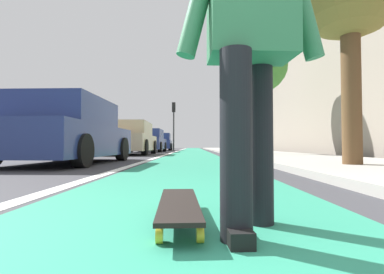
{
  "coord_description": "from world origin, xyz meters",
  "views": [
    {
      "loc": [
        -0.55,
        -0.08,
        0.41
      ],
      "look_at": [
        8.45,
        -0.02,
        0.69
      ],
      "focal_mm": 26.45,
      "sensor_mm": 36.0,
      "label": 1
    }
  ],
  "objects_px": {
    "skateboard": "(179,205)",
    "traffic_light": "(174,117)",
    "parked_car_far": "(149,141)",
    "street_tree_mid": "(260,67)",
    "parked_car_near": "(67,133)",
    "skater_person": "(250,35)",
    "parked_car_mid": "(130,139)",
    "parked_car_end": "(161,142)"
  },
  "relations": [
    {
      "from": "skateboard",
      "to": "traffic_light",
      "type": "height_order",
      "value": "traffic_light"
    },
    {
      "from": "skateboard",
      "to": "parked_car_far",
      "type": "height_order",
      "value": "parked_car_far"
    },
    {
      "from": "skateboard",
      "to": "traffic_light",
      "type": "bearing_deg",
      "value": 4.18
    },
    {
      "from": "traffic_light",
      "to": "street_tree_mid",
      "type": "height_order",
      "value": "street_tree_mid"
    },
    {
      "from": "skateboard",
      "to": "parked_car_near",
      "type": "xyz_separation_m",
      "value": [
        4.97,
        2.83,
        0.61
      ]
    },
    {
      "from": "skateboard",
      "to": "parked_car_far",
      "type": "bearing_deg",
      "value": 9.61
    },
    {
      "from": "parked_car_near",
      "to": "street_tree_mid",
      "type": "height_order",
      "value": "street_tree_mid"
    },
    {
      "from": "skateboard",
      "to": "parked_car_far",
      "type": "distance_m",
      "value": 17.46
    },
    {
      "from": "skater_person",
      "to": "parked_car_far",
      "type": "distance_m",
      "value": 17.66
    },
    {
      "from": "parked_car_far",
      "to": "traffic_light",
      "type": "relative_size",
      "value": 1.11
    },
    {
      "from": "parked_car_mid",
      "to": "traffic_light",
      "type": "xyz_separation_m",
      "value": [
        10.37,
        -1.26,
        2.06
      ]
    },
    {
      "from": "parked_car_near",
      "to": "traffic_light",
      "type": "height_order",
      "value": "traffic_light"
    },
    {
      "from": "parked_car_near",
      "to": "parked_car_mid",
      "type": "distance_m",
      "value": 6.57
    },
    {
      "from": "parked_car_mid",
      "to": "street_tree_mid",
      "type": "relative_size",
      "value": 1.0
    },
    {
      "from": "parked_car_near",
      "to": "parked_car_end",
      "type": "bearing_deg",
      "value": -0.07
    },
    {
      "from": "parked_car_near",
      "to": "parked_car_end",
      "type": "height_order",
      "value": "parked_car_near"
    },
    {
      "from": "parked_car_near",
      "to": "parked_car_end",
      "type": "xyz_separation_m",
      "value": [
        18.04,
        -0.02,
        -0.0
      ]
    },
    {
      "from": "parked_car_mid",
      "to": "traffic_light",
      "type": "relative_size",
      "value": 1.15
    },
    {
      "from": "skateboard",
      "to": "traffic_light",
      "type": "relative_size",
      "value": 0.21
    },
    {
      "from": "parked_car_far",
      "to": "parked_car_end",
      "type": "bearing_deg",
      "value": -1.08
    },
    {
      "from": "skater_person",
      "to": "street_tree_mid",
      "type": "bearing_deg",
      "value": -13.6
    },
    {
      "from": "parked_car_near",
      "to": "traffic_light",
      "type": "relative_size",
      "value": 1.05
    },
    {
      "from": "street_tree_mid",
      "to": "parked_car_end",
      "type": "bearing_deg",
      "value": 22.34
    },
    {
      "from": "skateboard",
      "to": "skater_person",
      "type": "bearing_deg",
      "value": -113.38
    },
    {
      "from": "traffic_light",
      "to": "parked_car_near",
      "type": "bearing_deg",
      "value": 175.86
    },
    {
      "from": "skater_person",
      "to": "parked_car_near",
      "type": "xyz_separation_m",
      "value": [
        5.12,
        3.17,
        -0.23
      ]
    },
    {
      "from": "traffic_light",
      "to": "street_tree_mid",
      "type": "relative_size",
      "value": 0.87
    },
    {
      "from": "parked_car_mid",
      "to": "parked_car_near",
      "type": "bearing_deg",
      "value": -179.69
    },
    {
      "from": "parked_car_end",
      "to": "street_tree_mid",
      "type": "bearing_deg",
      "value": -157.66
    },
    {
      "from": "parked_car_mid",
      "to": "traffic_light",
      "type": "height_order",
      "value": "traffic_light"
    },
    {
      "from": "parked_car_near",
      "to": "parked_car_far",
      "type": "distance_m",
      "value": 12.24
    },
    {
      "from": "skater_person",
      "to": "street_tree_mid",
      "type": "height_order",
      "value": "street_tree_mid"
    },
    {
      "from": "skateboard",
      "to": "parked_car_mid",
      "type": "xyz_separation_m",
      "value": [
        11.54,
        2.86,
        0.63
      ]
    },
    {
      "from": "street_tree_mid",
      "to": "skater_person",
      "type": "bearing_deg",
      "value": 166.4
    },
    {
      "from": "parked_car_far",
      "to": "traffic_light",
      "type": "distance_m",
      "value": 5.3
    },
    {
      "from": "parked_car_far",
      "to": "traffic_light",
      "type": "height_order",
      "value": "traffic_light"
    },
    {
      "from": "parked_car_mid",
      "to": "parked_car_far",
      "type": "height_order",
      "value": "parked_car_mid"
    },
    {
      "from": "parked_car_far",
      "to": "skater_person",
      "type": "bearing_deg",
      "value": -169.36
    },
    {
      "from": "skateboard",
      "to": "traffic_light",
      "type": "distance_m",
      "value": 22.13
    },
    {
      "from": "parked_car_mid",
      "to": "parked_car_end",
      "type": "relative_size",
      "value": 1.09
    },
    {
      "from": "skateboard",
      "to": "skater_person",
      "type": "distance_m",
      "value": 0.92
    },
    {
      "from": "parked_car_near",
      "to": "street_tree_mid",
      "type": "relative_size",
      "value": 0.91
    }
  ]
}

